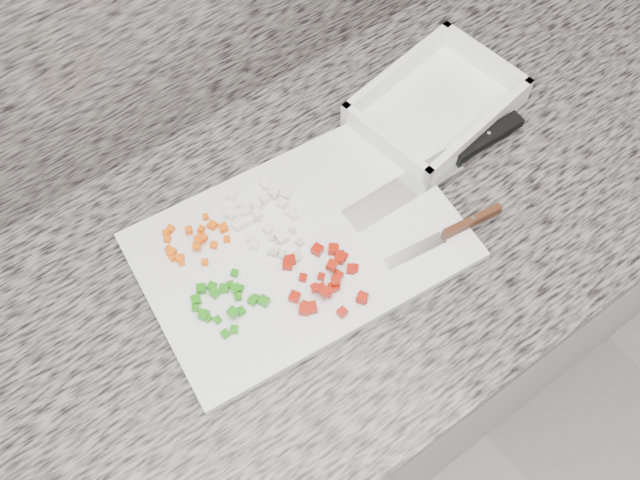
# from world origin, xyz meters

# --- Properties ---
(cabinet) EXTENTS (3.92, 0.62, 0.86)m
(cabinet) POSITION_xyz_m (0.00, 1.44, 0.43)
(cabinet) COLOR beige
(cabinet) RESTS_ON ground
(countertop) EXTENTS (3.96, 0.64, 0.04)m
(countertop) POSITION_xyz_m (0.00, 1.44, 0.88)
(countertop) COLOR slate
(countertop) RESTS_ON cabinet
(backsplash) EXTENTS (3.92, 0.02, 0.60)m
(backsplash) POSITION_xyz_m (0.00, 1.74, 1.20)
(backsplash) COLOR slate
(backsplash) RESTS_ON countertop
(cutting_board) EXTENTS (0.48, 0.35, 0.02)m
(cutting_board) POSITION_xyz_m (0.11, 1.44, 0.91)
(cutting_board) COLOR white
(cutting_board) RESTS_ON countertop
(carrot_pile) EXTENTS (0.10, 0.09, 0.02)m
(carrot_pile) POSITION_xyz_m (-0.01, 1.54, 0.92)
(carrot_pile) COLOR #F65705
(carrot_pile) RESTS_ON cutting_board
(onion_pile) EXTENTS (0.10, 0.12, 0.02)m
(onion_pile) POSITION_xyz_m (0.10, 1.52, 0.92)
(onion_pile) COLOR white
(onion_pile) RESTS_ON cutting_board
(green_pepper_pile) EXTENTS (0.10, 0.09, 0.02)m
(green_pepper_pile) POSITION_xyz_m (-0.02, 1.43, 0.92)
(green_pepper_pile) COLOR #1C800B
(green_pepper_pile) RESTS_ON cutting_board
(red_pepper_pile) EXTENTS (0.11, 0.12, 0.02)m
(red_pepper_pile) POSITION_xyz_m (0.11, 1.37, 0.92)
(red_pepper_pile) COLOR #A11002
(red_pepper_pile) RESTS_ON cutting_board
(garlic_pile) EXTENTS (0.06, 0.06, 0.01)m
(garlic_pile) POSITION_xyz_m (0.09, 1.45, 0.92)
(garlic_pile) COLOR beige
(garlic_pile) RESTS_ON cutting_board
(chef_knife) EXTENTS (0.33, 0.05, 0.02)m
(chef_knife) POSITION_xyz_m (0.40, 1.43, 0.92)
(chef_knife) COLOR silver
(chef_knife) RESTS_ON cutting_board
(paring_knife) EXTENTS (0.19, 0.04, 0.02)m
(paring_knife) POSITION_xyz_m (0.31, 1.33, 0.92)
(paring_knife) COLOR silver
(paring_knife) RESTS_ON cutting_board
(tray) EXTENTS (0.28, 0.22, 0.05)m
(tray) POSITION_xyz_m (0.43, 1.52, 0.92)
(tray) COLOR white
(tray) RESTS_ON countertop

